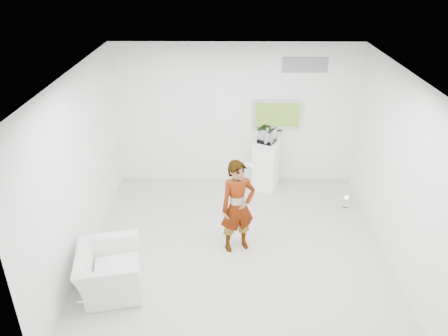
# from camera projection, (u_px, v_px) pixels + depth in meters

# --- Properties ---
(room) EXTENTS (5.01, 5.01, 3.00)m
(room) POSITION_uv_depth(u_px,v_px,m) (238.00, 170.00, 6.83)
(room) COLOR #B9B6A9
(room) RESTS_ON ground
(tv) EXTENTS (1.00, 0.08, 0.60)m
(tv) POSITION_uv_depth(u_px,v_px,m) (277.00, 114.00, 8.98)
(tv) COLOR #BABABE
(tv) RESTS_ON room
(logo_decal) EXTENTS (0.90, 0.02, 0.30)m
(logo_decal) POSITION_uv_depth(u_px,v_px,m) (305.00, 65.00, 8.56)
(logo_decal) COLOR gray
(logo_decal) RESTS_ON room
(person) EXTENTS (0.69, 0.58, 1.63)m
(person) POSITION_uv_depth(u_px,v_px,m) (238.00, 207.00, 7.15)
(person) COLOR silver
(person) RESTS_ON room
(armchair) EXTENTS (1.09, 1.19, 0.67)m
(armchair) POSITION_uv_depth(u_px,v_px,m) (109.00, 270.00, 6.46)
(armchair) COLOR silver
(armchair) RESTS_ON room
(pedestal) EXTENTS (0.67, 0.67, 1.06)m
(pedestal) POSITION_uv_depth(u_px,v_px,m) (266.00, 165.00, 9.15)
(pedestal) COLOR white
(pedestal) RESTS_ON room
(floor_uplight) EXTENTS (0.22, 0.22, 0.28)m
(floor_uplight) POSITION_uv_depth(u_px,v_px,m) (346.00, 203.00, 8.56)
(floor_uplight) COLOR white
(floor_uplight) RESTS_ON room
(vitrine) EXTENTS (0.42, 0.42, 0.31)m
(vitrine) POSITION_uv_depth(u_px,v_px,m) (267.00, 135.00, 8.84)
(vitrine) COLOR white
(vitrine) RESTS_ON pedestal
(console) EXTENTS (0.07, 0.17, 0.22)m
(console) POSITION_uv_depth(u_px,v_px,m) (267.00, 137.00, 8.86)
(console) COLOR white
(console) RESTS_ON pedestal
(wii_remote) EXTENTS (0.12, 0.12, 0.03)m
(wii_remote) POSITION_uv_depth(u_px,v_px,m) (249.00, 165.00, 7.05)
(wii_remote) COLOR white
(wii_remote) RESTS_ON person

